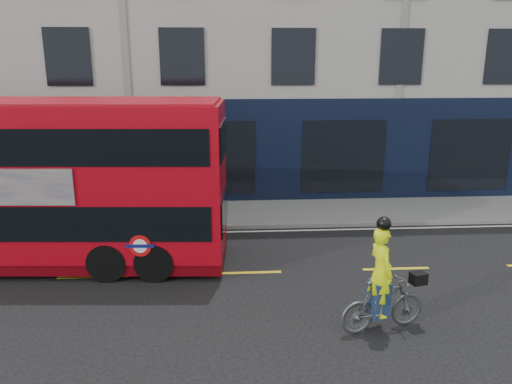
{
  "coord_description": "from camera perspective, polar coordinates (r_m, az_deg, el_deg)",
  "views": [
    {
      "loc": [
        3.46,
        -10.6,
        5.5
      ],
      "look_at": [
        4.3,
        2.48,
        1.94
      ],
      "focal_mm": 35.0,
      "sensor_mm": 36.0,
      "label": 1
    }
  ],
  "objects": [
    {
      "name": "ground",
      "position": [
        12.43,
        -19.85,
        -12.02
      ],
      "size": [
        120.0,
        120.0,
        0.0
      ],
      "primitive_type": "plane",
      "color": "black",
      "rests_on": "ground"
    },
    {
      "name": "pavement",
      "position": [
        18.28,
        -14.41,
        -2.61
      ],
      "size": [
        60.0,
        3.0,
        0.12
      ],
      "primitive_type": "cube",
      "color": "gray",
      "rests_on": "ground"
    },
    {
      "name": "kerb",
      "position": [
        16.88,
        -15.32,
        -4.14
      ],
      "size": [
        60.0,
        0.12,
        0.13
      ],
      "primitive_type": "cube",
      "color": "slate",
      "rests_on": "ground"
    },
    {
      "name": "building_terrace",
      "position": [
        23.88,
        -12.72,
        19.63
      ],
      "size": [
        50.0,
        10.07,
        15.0
      ],
      "color": "#A29F99",
      "rests_on": "ground"
    },
    {
      "name": "road_edge_line",
      "position": [
        16.62,
        -15.5,
        -4.68
      ],
      "size": [
        58.0,
        0.1,
        0.01
      ],
      "primitive_type": "cube",
      "color": "silver",
      "rests_on": "ground"
    },
    {
      "name": "lane_dashes",
      "position": [
        13.73,
        -18.15,
        -9.19
      ],
      "size": [
        58.0,
        0.12,
        0.01
      ],
      "primitive_type": null,
      "color": "gold",
      "rests_on": "ground"
    },
    {
      "name": "bus",
      "position": [
        14.6,
        -25.59,
        0.94
      ],
      "size": [
        11.16,
        3.19,
        4.44
      ],
      "rotation": [
        0.0,
        0.0,
        -0.06
      ],
      "color": "#AB0613",
      "rests_on": "ground"
    },
    {
      "name": "cyclist",
      "position": [
        10.71,
        14.25,
        -11.15
      ],
      "size": [
        1.97,
        0.97,
        2.48
      ],
      "rotation": [
        0.0,
        0.0,
        0.24
      ],
      "color": "#4F5154",
      "rests_on": "ground"
    }
  ]
}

